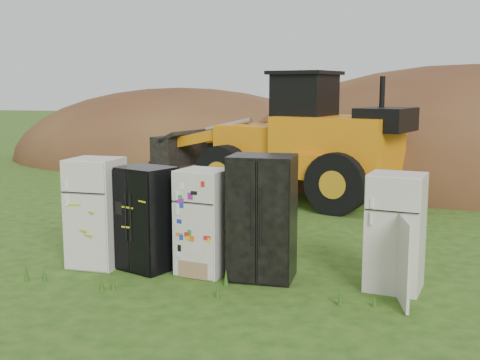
{
  "coord_description": "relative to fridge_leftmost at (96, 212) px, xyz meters",
  "views": [
    {
      "loc": [
        2.29,
        -8.89,
        2.96
      ],
      "look_at": [
        -0.57,
        2.0,
        1.22
      ],
      "focal_mm": 45.0,
      "sensor_mm": 36.0,
      "label": 1
    }
  ],
  "objects": [
    {
      "name": "fridge_leftmost",
      "position": [
        0.0,
        0.0,
        0.0
      ],
      "size": [
        0.8,
        0.77,
        1.81
      ],
      "primitive_type": null,
      "rotation": [
        0.0,
        0.0,
        -0.01
      ],
      "color": "silver",
      "rests_on": "ground"
    },
    {
      "name": "fridge_black_side",
      "position": [
        0.87,
        0.04,
        -0.06
      ],
      "size": [
        1.08,
        0.97,
        1.69
      ],
      "primitive_type": null,
      "rotation": [
        0.0,
        0.0,
        -0.38
      ],
      "color": "black",
      "rests_on": "ground"
    },
    {
      "name": "ground",
      "position": [
        2.51,
        0.04,
        -0.9
      ],
      "size": [
        120.0,
        120.0,
        0.0
      ],
      "primitive_type": "plane",
      "color": "#244913",
      "rests_on": "ground"
    },
    {
      "name": "fridge_sticker",
      "position": [
        1.86,
        0.05,
        -0.06
      ],
      "size": [
        0.86,
        0.82,
        1.68
      ],
      "primitive_type": null,
      "rotation": [
        0.0,
        0.0,
        -0.19
      ],
      "color": "silver",
      "rests_on": "ground"
    },
    {
      "name": "wheel_loader",
      "position": [
        1.64,
        6.91,
        0.78
      ],
      "size": [
        7.5,
        4.78,
        3.37
      ],
      "primitive_type": null,
      "rotation": [
        0.0,
        0.0,
        -0.3
      ],
      "color": "orange",
      "rests_on": "ground"
    },
    {
      "name": "dirt_mound_right",
      "position": [
        7.15,
        12.31,
        -0.9
      ],
      "size": [
        16.37,
        12.0,
        7.43
      ],
      "primitive_type": "ellipsoid",
      "color": "#4A2718",
      "rests_on": "ground"
    },
    {
      "name": "fridge_open_door",
      "position": [
        4.82,
        0.03,
        -0.04
      ],
      "size": [
        0.89,
        0.84,
        1.73
      ],
      "primitive_type": null,
      "rotation": [
        0.0,
        0.0,
        -0.17
      ],
      "color": "silver",
      "rests_on": "ground"
    },
    {
      "name": "fridge_dark_mid",
      "position": [
        2.82,
        0.04,
        0.06
      ],
      "size": [
        1.0,
        0.83,
        1.93
      ],
      "primitive_type": null,
      "rotation": [
        0.0,
        0.0,
        0.02
      ],
      "color": "black",
      "rests_on": "ground"
    },
    {
      "name": "dirt_mound_left",
      "position": [
        -4.06,
        14.98,
        -0.9
      ],
      "size": [
        14.47,
        10.85,
        5.9
      ],
      "primitive_type": "ellipsoid",
      "color": "#4A2718",
      "rests_on": "ground"
    }
  ]
}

